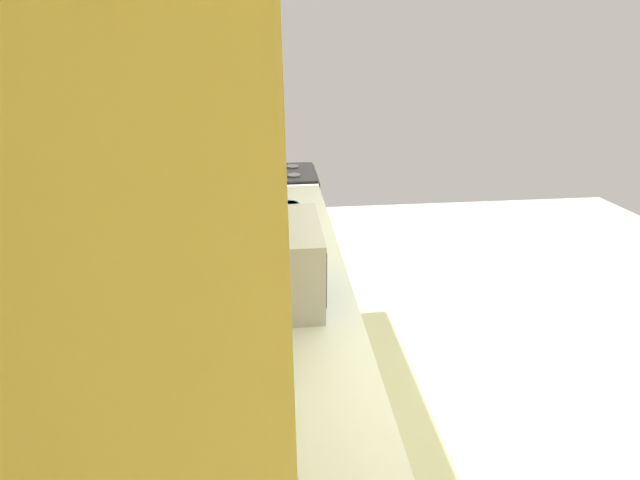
{
  "coord_description": "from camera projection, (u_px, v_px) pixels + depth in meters",
  "views": [
    {
      "loc": [
        -1.76,
        1.22,
        1.9
      ],
      "look_at": [
        -0.59,
        1.1,
        1.34
      ],
      "focal_mm": 22.89,
      "sensor_mm": 36.0,
      "label": 1
    }
  ],
  "objects": [
    {
      "name": "counter_run",
      "position": [
        287.0,
        390.0,
        1.88
      ],
      "size": [
        3.31,
        0.62,
        0.93
      ],
      "color": "#EBDD79",
      "rests_on": "ground_plane"
    },
    {
      "name": "microwave",
      "position": [
        277.0,
        262.0,
        1.68
      ],
      "size": [
        0.45,
        0.37,
        0.34
      ],
      "color": "#B7BABF",
      "rests_on": "counter_run"
    },
    {
      "name": "bowl",
      "position": [
        290.0,
        206.0,
        2.67
      ],
      "size": [
        0.13,
        0.13,
        0.05
      ],
      "color": "#4C8CBF",
      "rests_on": "counter_run"
    },
    {
      "name": "wall_back",
      "position": [
        196.0,
        177.0,
        1.77
      ],
      "size": [
        4.14,
        0.12,
        2.77
      ],
      "primitive_type": "cube",
      "color": "#E6D288",
      "rests_on": "ground_plane"
    },
    {
      "name": "upper_cabinets",
      "position": [
        224.0,
        32.0,
        1.24
      ],
      "size": [
        2.4,
        0.3,
        0.7
      ],
      "color": "#F3E178"
    },
    {
      "name": "ground_plane",
      "position": [
        488.0,
        388.0,
        2.51
      ],
      "size": [
        6.44,
        6.44,
        0.0
      ],
      "primitive_type": "plane",
      "color": "beige"
    },
    {
      "name": "oven_range",
      "position": [
        282.0,
        223.0,
        3.63
      ],
      "size": [
        0.62,
        0.63,
        1.11
      ],
      "color": "black",
      "rests_on": "ground_plane"
    }
  ]
}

